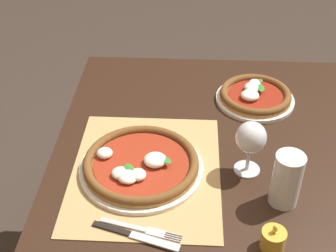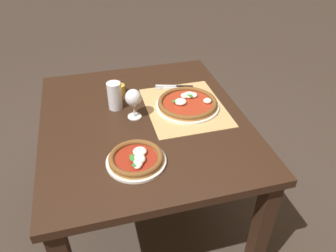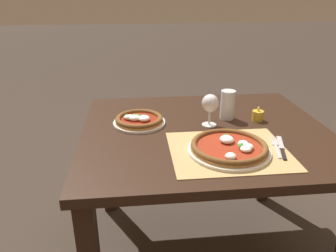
% 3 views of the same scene
% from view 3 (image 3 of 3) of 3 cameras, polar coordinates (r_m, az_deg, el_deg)
% --- Properties ---
extents(ground_plane, '(24.00, 24.00, 0.00)m').
position_cam_3_polar(ground_plane, '(1.96, 5.55, -20.72)').
color(ground_plane, '#382D26').
extents(dining_table, '(1.15, 1.00, 0.74)m').
position_cam_3_polar(dining_table, '(1.59, 6.42, -3.96)').
color(dining_table, black).
rests_on(dining_table, ground).
extents(paper_placemat, '(0.48, 0.39, 0.00)m').
position_cam_3_polar(paper_placemat, '(1.35, 10.53, -4.22)').
color(paper_placemat, tan).
rests_on(paper_placemat, dining_table).
extents(pizza_near, '(0.33, 0.33, 0.05)m').
position_cam_3_polar(pizza_near, '(1.33, 10.68, -3.67)').
color(pizza_near, silver).
rests_on(pizza_near, paper_placemat).
extents(pizza_far, '(0.25, 0.25, 0.05)m').
position_cam_3_polar(pizza_far, '(1.59, -5.09, 1.04)').
color(pizza_far, silver).
rests_on(pizza_far, dining_table).
extents(wine_glass, '(0.08, 0.08, 0.16)m').
position_cam_3_polar(wine_glass, '(1.55, 7.35, 3.73)').
color(wine_glass, silver).
rests_on(wine_glass, dining_table).
extents(pint_glass, '(0.07, 0.07, 0.15)m').
position_cam_3_polar(pint_glass, '(1.66, 10.33, 3.57)').
color(pint_glass, silver).
rests_on(pint_glass, dining_table).
extents(fork, '(0.06, 0.20, 0.00)m').
position_cam_3_polar(fork, '(1.43, 18.27, -3.41)').
color(fork, '#B7B7BC').
rests_on(fork, paper_placemat).
extents(knife, '(0.08, 0.21, 0.01)m').
position_cam_3_polar(knife, '(1.43, 19.17, -3.55)').
color(knife, black).
rests_on(knife, paper_placemat).
extents(votive_candle, '(0.06, 0.06, 0.07)m').
position_cam_3_polar(votive_candle, '(1.68, 15.36, 1.69)').
color(votive_candle, gold).
rests_on(votive_candle, dining_table).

